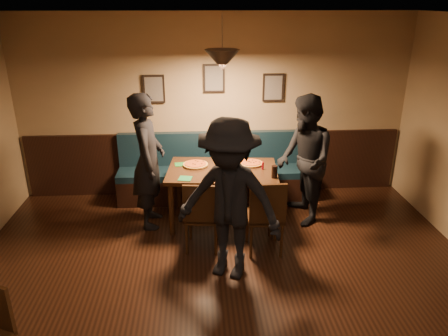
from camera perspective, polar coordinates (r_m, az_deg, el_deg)
name	(u,v)px	position (r m, az deg, el deg)	size (l,w,h in m)	color
ceiling	(235,23)	(2.95, 1.54, 18.82)	(7.00, 7.00, 0.00)	silver
wall_back	(214,107)	(6.62, -1.33, 8.13)	(6.00, 6.00, 0.00)	#8C704F
wainscot	(215,163)	(6.86, -1.26, 0.74)	(5.88, 0.06, 1.00)	black
booth_bench	(215,169)	(6.60, -1.15, -0.10)	(3.00, 0.60, 1.00)	#0F232D
picture_left	(154,89)	(6.55, -9.36, 10.40)	(0.32, 0.04, 0.42)	black
picture_center	(214,78)	(6.50, -1.35, 11.93)	(0.32, 0.04, 0.42)	black
picture_right	(273,87)	(6.62, 6.60, 10.66)	(0.32, 0.04, 0.42)	black
pendant_lamp	(222,60)	(5.42, -0.25, 14.28)	(0.44, 0.44, 0.25)	black
dining_table	(222,196)	(5.95, -0.22, -3.72)	(1.48, 0.95, 0.79)	black
chair_near_left	(202,214)	(5.31, -2.93, -6.18)	(0.42, 0.42, 0.94)	black
chair_near_right	(265,215)	(5.27, 5.45, -6.22)	(0.43, 0.43, 0.98)	black
diner_left	(148,161)	(5.79, -10.12, 0.88)	(0.68, 0.44, 1.85)	black
diner_right	(304,160)	(5.91, 10.71, 1.00)	(0.87, 0.68, 1.80)	black
diner_front	(229,201)	(4.60, 0.68, -4.42)	(1.19, 0.68, 1.84)	black
pizza_a	(195,165)	(5.92, -3.84, 0.47)	(0.35, 0.35, 0.04)	#C47A25
pizza_b	(222,174)	(5.60, -0.24, -0.76)	(0.33, 0.33, 0.04)	gold
pizza_c	(251,163)	(5.97, 3.63, 0.64)	(0.33, 0.33, 0.04)	orange
soda_glass	(274,172)	(5.53, 6.77, -0.51)	(0.08, 0.08, 0.16)	black
tabasco_bottle	(263,165)	(5.79, 5.21, 0.39)	(0.03, 0.03, 0.13)	maroon
napkin_a	(180,164)	(5.99, -5.88, 0.49)	(0.15, 0.15, 0.01)	#1C6924
napkin_b	(185,178)	(5.51, -5.22, -1.41)	(0.17, 0.17, 0.01)	#1D6F37
cutlery_set	(226,181)	(5.42, 0.24, -1.73)	(0.02, 0.20, 0.00)	silver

